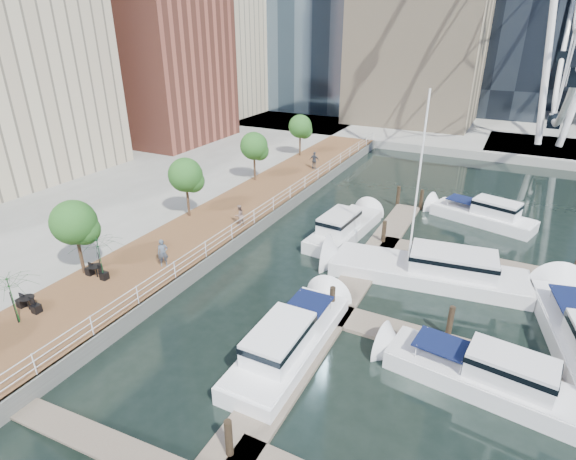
# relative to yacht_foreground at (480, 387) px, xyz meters

# --- Properties ---
(ground) EXTENTS (520.00, 520.00, 0.00)m
(ground) POSITION_rel_yacht_foreground_xyz_m (-10.85, -5.93, 0.00)
(ground) COLOR black
(ground) RESTS_ON ground
(boardwalk) EXTENTS (6.00, 60.00, 1.00)m
(boardwalk) POSITION_rel_yacht_foreground_xyz_m (-19.85, 9.07, 0.50)
(boardwalk) COLOR brown
(boardwalk) RESTS_ON ground
(seawall) EXTENTS (0.25, 60.00, 1.00)m
(seawall) POSITION_rel_yacht_foreground_xyz_m (-16.85, 9.07, 0.50)
(seawall) COLOR #595954
(seawall) RESTS_ON ground
(land_inland) EXTENTS (48.00, 90.00, 1.00)m
(land_inland) POSITION_rel_yacht_foreground_xyz_m (-46.85, 9.07, 0.50)
(land_inland) COLOR gray
(land_inland) RESTS_ON ground
(land_far) EXTENTS (200.00, 114.00, 1.00)m
(land_far) POSITION_rel_yacht_foreground_xyz_m (-10.85, 96.07, 0.50)
(land_far) COLOR gray
(land_far) RESTS_ON ground
(pier) EXTENTS (14.00, 12.00, 1.00)m
(pier) POSITION_rel_yacht_foreground_xyz_m (3.15, 46.07, 0.50)
(pier) COLOR gray
(pier) RESTS_ON ground
(railing) EXTENTS (0.10, 60.00, 1.05)m
(railing) POSITION_rel_yacht_foreground_xyz_m (-16.95, 9.07, 1.52)
(railing) COLOR white
(railing) RESTS_ON boardwalk
(floating_docks) EXTENTS (16.00, 34.00, 2.60)m
(floating_docks) POSITION_rel_yacht_foreground_xyz_m (-2.89, 4.05, 0.49)
(floating_docks) COLOR #6D6051
(floating_docks) RESTS_ON ground
(midrise_condos) EXTENTS (19.00, 67.00, 28.00)m
(midrise_condos) POSITION_rel_yacht_foreground_xyz_m (-44.42, 20.88, 13.42)
(midrise_condos) COLOR #BCAD8E
(midrise_condos) RESTS_ON ground
(street_trees) EXTENTS (2.60, 42.60, 4.60)m
(street_trees) POSITION_rel_yacht_foreground_xyz_m (-22.25, 8.07, 4.29)
(street_trees) COLOR #3F2B1C
(street_trees) RESTS_ON ground
(yacht_foreground) EXTENTS (9.21, 3.47, 2.15)m
(yacht_foreground) POSITION_rel_yacht_foreground_xyz_m (0.00, 0.00, 0.00)
(yacht_foreground) COLOR silver
(yacht_foreground) RESTS_ON ground
(pedestrian_near) EXTENTS (0.75, 0.74, 1.75)m
(pedestrian_near) POSITION_rel_yacht_foreground_xyz_m (-18.56, 0.94, 1.88)
(pedestrian_near) COLOR #444D5A
(pedestrian_near) RESTS_ON boardwalk
(pedestrian_mid) EXTENTS (0.79, 0.91, 1.60)m
(pedestrian_mid) POSITION_rel_yacht_foreground_xyz_m (-17.74, 8.28, 1.80)
(pedestrian_mid) COLOR #83655A
(pedestrian_mid) RESTS_ON boardwalk
(pedestrian_far) EXTENTS (1.04, 0.44, 1.78)m
(pedestrian_far) POSITION_rel_yacht_foreground_xyz_m (-18.65, 24.00, 1.89)
(pedestrian_far) COLOR #383C46
(pedestrian_far) RESTS_ON boardwalk
(moored_yachts) EXTENTS (20.08, 38.52, 11.50)m
(moored_yachts) POSITION_rel_yacht_foreground_xyz_m (-3.67, 6.16, 0.00)
(moored_yachts) COLOR silver
(moored_yachts) RESTS_ON ground
(cafe_seating) EXTENTS (4.89, 14.80, 2.75)m
(cafe_seating) POSITION_rel_yacht_foreground_xyz_m (-21.17, -6.87, 2.32)
(cafe_seating) COLOR #0E360F
(cafe_seating) RESTS_ON ground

